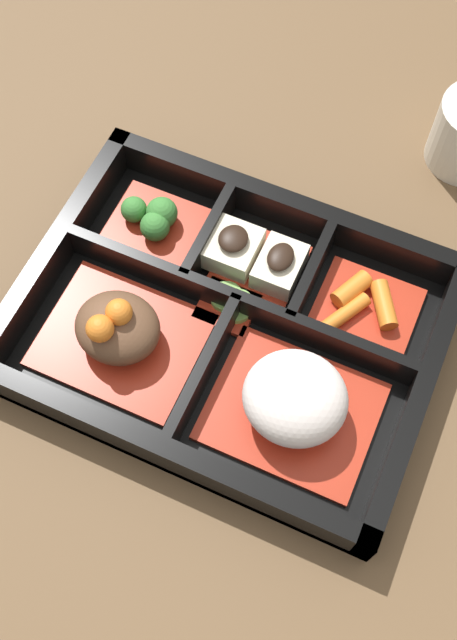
{
  "coord_description": "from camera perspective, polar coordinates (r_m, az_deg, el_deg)",
  "views": [
    {
      "loc": [
        -0.1,
        0.22,
        0.53
      ],
      "look_at": [
        0.0,
        0.0,
        0.03
      ],
      "focal_mm": 42.0,
      "sensor_mm": 36.0,
      "label": 1
    }
  ],
  "objects": [
    {
      "name": "ground_plane",
      "position": [
        0.58,
        -0.0,
        -1.08
      ],
      "size": [
        3.0,
        3.0,
        0.0
      ],
      "primitive_type": "plane",
      "color": "brown"
    },
    {
      "name": "bento_base",
      "position": [
        0.57,
        -0.0,
        -0.87
      ],
      "size": [
        0.31,
        0.23,
        0.01
      ],
      "color": "black",
      "rests_on": "ground_plane"
    },
    {
      "name": "bento_rim",
      "position": [
        0.56,
        0.15,
        0.11
      ],
      "size": [
        0.31,
        0.23,
        0.04
      ],
      "color": "black",
      "rests_on": "ground_plane"
    },
    {
      "name": "bowl_rice",
      "position": [
        0.52,
        5.05,
        -6.13
      ],
      "size": [
        0.12,
        0.1,
        0.06
      ],
      "color": "#B22D19",
      "rests_on": "bento_base"
    },
    {
      "name": "bowl_stew",
      "position": [
        0.55,
        -8.41,
        -0.81
      ],
      "size": [
        0.12,
        0.1,
        0.06
      ],
      "color": "#B22D19",
      "rests_on": "bento_base"
    },
    {
      "name": "bowl_carrots",
      "position": [
        0.58,
        10.31,
        1.09
      ],
      "size": [
        0.08,
        0.07,
        0.02
      ],
      "color": "#B22D19",
      "rests_on": "bento_base"
    },
    {
      "name": "bowl_tofu",
      "position": [
        0.58,
        2.05,
        4.73
      ],
      "size": [
        0.07,
        0.07,
        0.03
      ],
      "color": "#B22D19",
      "rests_on": "bento_base"
    },
    {
      "name": "bowl_greens",
      "position": [
        0.61,
        -5.72,
        7.55
      ],
      "size": [
        0.07,
        0.07,
        0.03
      ],
      "color": "#B22D19",
      "rests_on": "bento_base"
    },
    {
      "name": "bowl_pickles",
      "position": [
        0.57,
        0.02,
        1.21
      ],
      "size": [
        0.04,
        0.04,
        0.01
      ],
      "color": "#B22D19",
      "rests_on": "bento_base"
    }
  ]
}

